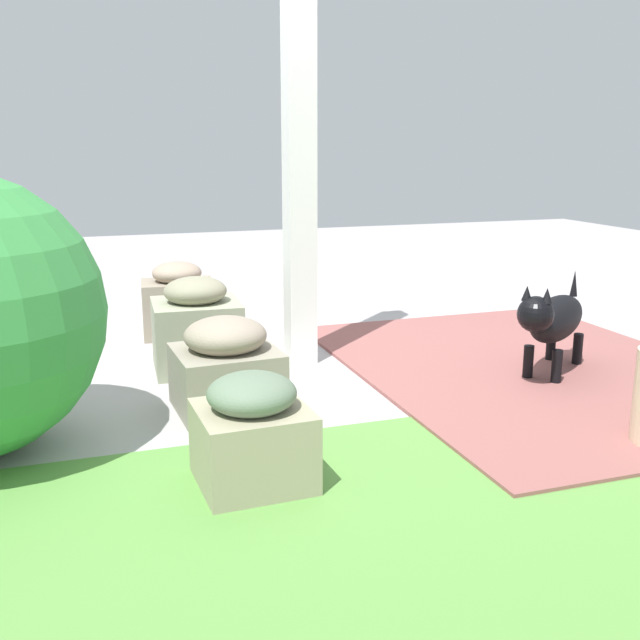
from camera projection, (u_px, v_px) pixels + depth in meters
ground_plane at (326, 356)px, 4.08m from camera, size 12.00×12.00×0.00m
brick_path at (534, 369)px, 3.82m from camera, size 1.80×2.40×0.02m
porch_pillar at (299, 121)px, 3.70m from camera, size 0.15×0.15×2.51m
stone_planter_nearest at (178, 301)px, 4.48m from camera, size 0.46×0.37×0.45m
stone_planter_near at (197, 327)px, 3.80m from camera, size 0.46×0.44×0.49m
stone_planter_mid at (226, 367)px, 3.22m from camera, size 0.46×0.44×0.42m
stone_planter_far at (253, 433)px, 2.52m from camera, size 0.39×0.38×0.40m
dog at (553, 319)px, 3.66m from camera, size 0.66×0.56×0.51m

